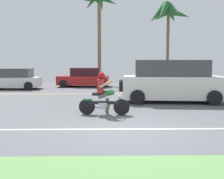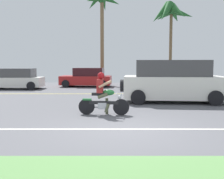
{
  "view_description": "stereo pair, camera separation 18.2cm",
  "coord_description": "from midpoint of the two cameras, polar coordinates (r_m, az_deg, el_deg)",
  "views": [
    {
      "loc": [
        -0.61,
        -7.08,
        1.77
      ],
      "look_at": [
        -0.42,
        2.98,
        0.8
      ],
      "focal_mm": 43.47,
      "sensor_mm": 36.0,
      "label": 1
    },
    {
      "loc": [
        -0.42,
        -7.08,
        1.77
      ],
      "look_at": [
        -0.42,
        2.98,
        0.8
      ],
      "focal_mm": 43.47,
      "sensor_mm": 36.0,
      "label": 2
    }
  ],
  "objects": [
    {
      "name": "parked_car_1",
      "position": [
        20.84,
        -6.09,
        2.47
      ],
      "size": [
        3.93,
        2.26,
        1.43
      ],
      "color": "#AD1E1E",
      "rests_on": "ground"
    },
    {
      "name": "motorcyclist",
      "position": [
        9.31,
        -2.31,
        -1.57
      ],
      "size": [
        1.75,
        0.57,
        1.47
      ],
      "color": "black",
      "rests_on": "ground"
    },
    {
      "name": "lane_line_far",
      "position": [
        15.79,
        0.84,
        -0.9
      ],
      "size": [
        50.4,
        0.12,
        0.01
      ],
      "primitive_type": "cube",
      "color": "yellow",
      "rests_on": "ground"
    },
    {
      "name": "suv_nearby",
      "position": [
        12.77,
        12.0,
        1.64
      ],
      "size": [
        4.79,
        2.57,
        1.92
      ],
      "color": "white",
      "rests_on": "ground"
    },
    {
      "name": "parked_car_0",
      "position": [
        19.97,
        -20.39,
        2.01
      ],
      "size": [
        3.83,
        1.85,
        1.42
      ],
      "color": "white",
      "rests_on": "ground"
    },
    {
      "name": "lane_line_near",
      "position": [
        7.39,
        3.02,
        -8.31
      ],
      "size": [
        50.4,
        0.12,
        0.01
      ],
      "primitive_type": "cube",
      "color": "silver",
      "rests_on": "ground"
    },
    {
      "name": "palm_tree_1",
      "position": [
        23.18,
        -3.01,
        16.84
      ],
      "size": [
        2.98,
        3.06,
        7.65
      ],
      "color": "brown",
      "rests_on": "ground"
    },
    {
      "name": "palm_tree_0",
      "position": [
        22.44,
        11.46,
        15.0
      ],
      "size": [
        3.57,
        3.51,
        6.56
      ],
      "color": "brown",
      "rests_on": "ground"
    },
    {
      "name": "ground",
      "position": [
        10.25,
        1.86,
        -4.54
      ],
      "size": [
        56.0,
        30.0,
        0.04
      ],
      "primitive_type": "cube",
      "color": "#545459"
    }
  ]
}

